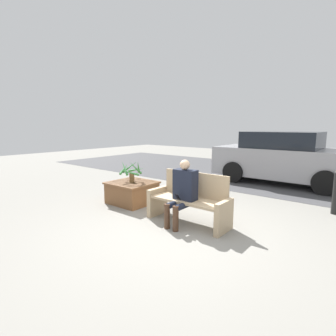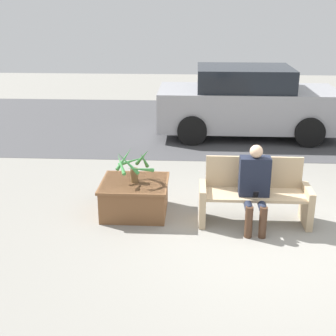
{
  "view_description": "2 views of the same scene",
  "coord_description": "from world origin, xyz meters",
  "px_view_note": "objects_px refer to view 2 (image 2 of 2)",
  "views": [
    {
      "loc": [
        2.47,
        -3.28,
        1.76
      ],
      "look_at": [
        -0.76,
        0.69,
        0.94
      ],
      "focal_mm": 28.0,
      "sensor_mm": 36.0,
      "label": 1
    },
    {
      "loc": [
        -1.03,
        -5.58,
        2.97
      ],
      "look_at": [
        -1.38,
        0.6,
        0.77
      ],
      "focal_mm": 50.0,
      "sensor_mm": 36.0,
      "label": 2
    }
  ],
  "objects_px": {
    "bench": "(254,194)",
    "parked_car": "(246,102)",
    "planter_box": "(135,196)",
    "potted_plant": "(133,165)",
    "person_seated": "(255,184)"
  },
  "relations": [
    {
      "from": "bench",
      "to": "parked_car",
      "type": "distance_m",
      "value": 4.67
    },
    {
      "from": "bench",
      "to": "planter_box",
      "type": "bearing_deg",
      "value": 174.0
    },
    {
      "from": "potted_plant",
      "to": "parked_car",
      "type": "distance_m",
      "value": 4.93
    },
    {
      "from": "person_seated",
      "to": "planter_box",
      "type": "relative_size",
      "value": 1.2
    },
    {
      "from": "bench",
      "to": "person_seated",
      "type": "distance_m",
      "value": 0.29
    },
    {
      "from": "potted_plant",
      "to": "parked_car",
      "type": "relative_size",
      "value": 0.15
    },
    {
      "from": "parked_car",
      "to": "potted_plant",
      "type": "bearing_deg",
      "value": -114.85
    },
    {
      "from": "person_seated",
      "to": "bench",
      "type": "bearing_deg",
      "value": 81.21
    },
    {
      "from": "bench",
      "to": "parked_car",
      "type": "bearing_deg",
      "value": 85.83
    },
    {
      "from": "bench",
      "to": "planter_box",
      "type": "height_order",
      "value": "bench"
    },
    {
      "from": "person_seated",
      "to": "parked_car",
      "type": "distance_m",
      "value": 4.84
    },
    {
      "from": "person_seated",
      "to": "potted_plant",
      "type": "distance_m",
      "value": 1.74
    },
    {
      "from": "bench",
      "to": "parked_car",
      "type": "height_order",
      "value": "parked_car"
    },
    {
      "from": "person_seated",
      "to": "parked_car",
      "type": "xyz_separation_m",
      "value": [
        0.37,
        4.83,
        0.14
      ]
    },
    {
      "from": "parked_car",
      "to": "person_seated",
      "type": "bearing_deg",
      "value": -94.34
    }
  ]
}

